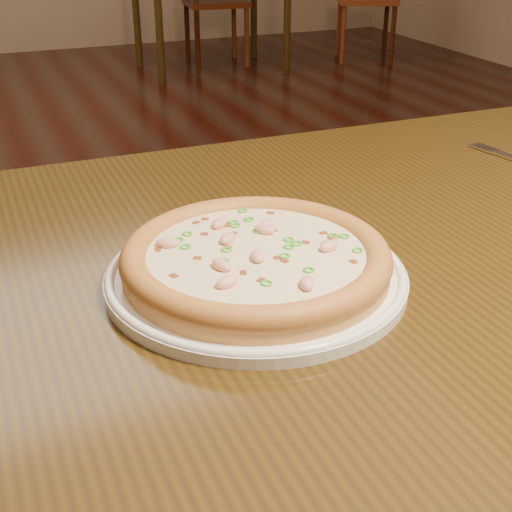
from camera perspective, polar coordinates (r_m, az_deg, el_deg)
name	(u,v)px	position (r m, az deg, el deg)	size (l,w,h in m)	color
ground	(103,367)	(1.94, -12.11, -8.69)	(9.00, 9.00, 0.00)	black
hero_table	(332,317)	(0.87, 6.09, -4.86)	(1.20, 0.80, 0.75)	black
plate	(256,275)	(0.73, 0.00, -1.50)	(0.31, 0.31, 0.02)	white
pizza	(256,259)	(0.72, 0.00, -0.20)	(0.27, 0.27, 0.03)	tan
chair_c	(208,1)	(5.40, -3.86, 19.65)	(0.46, 0.46, 0.95)	#5A1F05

